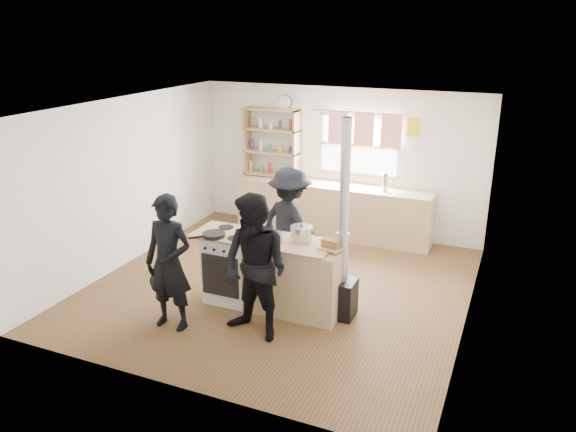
# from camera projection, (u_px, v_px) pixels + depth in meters

# --- Properties ---
(ground) EXTENTS (5.00, 5.00, 0.01)m
(ground) POSITION_uv_depth(u_px,v_px,m) (280.00, 287.00, 7.85)
(ground) COLOR brown
(ground) RESTS_ON ground
(back_counter) EXTENTS (3.40, 0.55, 0.90)m
(back_counter) POSITION_uv_depth(u_px,v_px,m) (332.00, 210.00, 9.64)
(back_counter) COLOR tan
(back_counter) RESTS_ON ground
(shelving_unit) EXTENTS (1.00, 0.28, 1.20)m
(shelving_unit) POSITION_uv_depth(u_px,v_px,m) (271.00, 142.00, 9.84)
(shelving_unit) COLOR tan
(shelving_unit) RESTS_ON back_counter
(thermos) EXTENTS (0.10, 0.10, 0.28)m
(thermos) POSITION_uv_depth(u_px,v_px,m) (385.00, 182.00, 9.11)
(thermos) COLOR silver
(thermos) RESTS_ON back_counter
(cooking_island) EXTENTS (1.97, 0.64, 0.93)m
(cooking_island) POSITION_uv_depth(u_px,v_px,m) (273.00, 273.00, 7.17)
(cooking_island) COLOR white
(cooking_island) RESTS_ON ground
(skillet_greens) EXTENTS (0.41, 0.41, 0.05)m
(skillet_greens) POSITION_uv_depth(u_px,v_px,m) (214.00, 234.00, 7.10)
(skillet_greens) COLOR black
(skillet_greens) RESTS_ON cooking_island
(roast_tray) EXTENTS (0.38, 0.36, 0.07)m
(roast_tray) POSITION_uv_depth(u_px,v_px,m) (270.00, 237.00, 6.98)
(roast_tray) COLOR silver
(roast_tray) RESTS_ON cooking_island
(stockpot_stove) EXTENTS (0.24, 0.24, 0.19)m
(stockpot_stove) POSITION_uv_depth(u_px,v_px,m) (254.00, 224.00, 7.32)
(stockpot_stove) COLOR #B7B7BA
(stockpot_stove) RESTS_ON cooking_island
(stockpot_counter) EXTENTS (0.28, 0.28, 0.21)m
(stockpot_counter) POSITION_uv_depth(u_px,v_px,m) (301.00, 233.00, 6.96)
(stockpot_counter) COLOR silver
(stockpot_counter) RESTS_ON cooking_island
(bread_board) EXTENTS (0.32, 0.26, 0.12)m
(bread_board) POSITION_uv_depth(u_px,v_px,m) (331.00, 245.00, 6.71)
(bread_board) COLOR tan
(bread_board) RESTS_ON cooking_island
(flue_heater) EXTENTS (0.35, 0.35, 2.50)m
(flue_heater) POSITION_uv_depth(u_px,v_px,m) (342.00, 268.00, 6.87)
(flue_heater) COLOR black
(flue_heater) RESTS_ON ground
(person_near_left) EXTENTS (0.62, 0.41, 1.66)m
(person_near_left) POSITION_uv_depth(u_px,v_px,m) (169.00, 263.00, 6.58)
(person_near_left) COLOR black
(person_near_left) RESTS_ON ground
(person_near_right) EXTENTS (0.97, 0.83, 1.73)m
(person_near_right) POSITION_uv_depth(u_px,v_px,m) (255.00, 268.00, 6.35)
(person_near_right) COLOR black
(person_near_right) RESTS_ON ground
(person_far) EXTENTS (1.20, 0.96, 1.62)m
(person_far) POSITION_uv_depth(u_px,v_px,m) (290.00, 224.00, 7.91)
(person_far) COLOR black
(person_far) RESTS_ON ground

